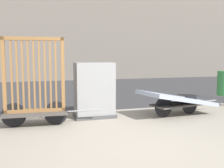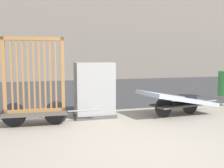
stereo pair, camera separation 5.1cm
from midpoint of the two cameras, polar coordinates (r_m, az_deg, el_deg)
name	(u,v)px [view 2 (the right image)]	position (r m, az deg, el deg)	size (l,w,h in m)	color
ground_plane	(146,149)	(4.24, 7.85, -13.84)	(60.00, 60.00, 0.00)	gray
road_strip	(76,90)	(11.29, -7.70, -1.26)	(56.00, 8.88, 0.01)	#38383A
bike_cart_with_bedframe	(35,93)	(5.61, -16.16, -1.99)	(2.01, 0.62, 1.83)	#4C4742
bike_cart_with_mattress	(178,100)	(6.55, 14.35, -3.36)	(2.32, 1.28, 0.64)	#4C4742
utility_cabinet	(94,92)	(6.18, -3.61, -1.70)	(0.95, 0.59, 1.29)	#4C4C4C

